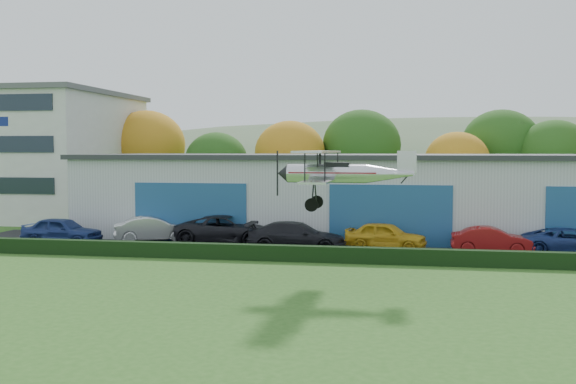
% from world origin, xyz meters
% --- Properties ---
extents(ground, '(300.00, 300.00, 0.00)m').
position_xyz_m(ground, '(0.00, 0.00, 0.00)').
color(ground, '#2E5C1D').
rests_on(ground, ground).
extents(apron, '(48.00, 9.00, 0.05)m').
position_xyz_m(apron, '(3.00, 21.00, 0.03)').
color(apron, black).
rests_on(apron, ground).
extents(hedge, '(46.00, 0.60, 0.80)m').
position_xyz_m(hedge, '(3.00, 16.20, 0.40)').
color(hedge, black).
rests_on(hedge, ground).
extents(hangar, '(40.60, 12.60, 5.30)m').
position_xyz_m(hangar, '(5.00, 27.98, 2.66)').
color(hangar, '#B2B7BC').
rests_on(hangar, ground).
extents(office_block, '(20.60, 15.60, 10.40)m').
position_xyz_m(office_block, '(-28.00, 35.00, 5.21)').
color(office_block, silver).
rests_on(office_block, ground).
extents(tree_belt, '(75.70, 13.22, 10.12)m').
position_xyz_m(tree_belt, '(0.85, 40.62, 5.61)').
color(tree_belt, '#3D2614').
rests_on(tree_belt, ground).
extents(distant_hills, '(430.00, 196.00, 56.00)m').
position_xyz_m(distant_hills, '(-4.38, 140.00, -13.05)').
color(distant_hills, '#4C6642').
rests_on(distant_hills, ground).
extents(car_0, '(4.81, 2.16, 1.60)m').
position_xyz_m(car_0, '(-14.03, 19.41, 0.85)').
color(car_0, navy).
rests_on(car_0, apron).
extents(car_1, '(4.92, 3.32, 1.53)m').
position_xyz_m(car_1, '(-9.17, 21.47, 0.82)').
color(car_1, silver).
rests_on(car_1, apron).
extents(car_2, '(6.07, 2.88, 1.67)m').
position_xyz_m(car_2, '(-4.54, 21.34, 0.89)').
color(car_2, black).
rests_on(car_2, apron).
extents(car_3, '(5.50, 2.27, 1.59)m').
position_xyz_m(car_3, '(-0.01, 19.32, 0.85)').
color(car_3, black).
rests_on(car_3, apron).
extents(car_4, '(4.80, 2.64, 1.54)m').
position_xyz_m(car_4, '(4.80, 20.65, 0.82)').
color(car_4, gold).
rests_on(car_4, apron).
extents(car_5, '(4.31, 1.60, 1.41)m').
position_xyz_m(car_5, '(10.47, 20.37, 0.75)').
color(car_5, maroon).
rests_on(car_5, apron).
extents(car_6, '(5.18, 2.62, 1.40)m').
position_xyz_m(car_6, '(14.58, 20.61, 0.75)').
color(car_6, navy).
rests_on(car_6, apron).
extents(biplane, '(5.84, 6.63, 2.50)m').
position_xyz_m(biplane, '(3.11, 11.15, 4.70)').
color(biplane, '#BBBBC2').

